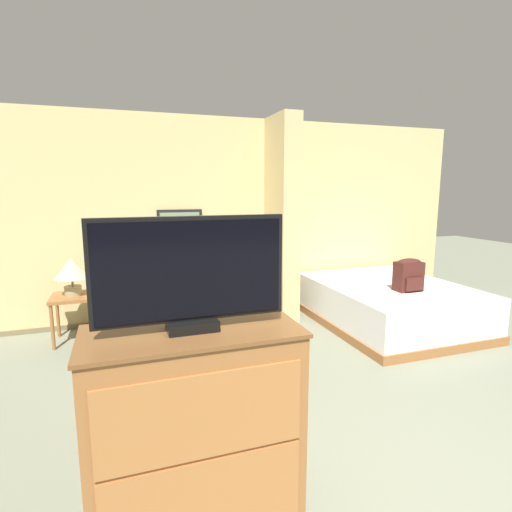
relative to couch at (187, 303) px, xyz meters
The scene contains 10 objects.
wall_back 1.37m from the couch, 29.92° to the left, with size 6.58×0.16×2.60m.
wall_partition_pillar 1.61m from the couch, ahead, with size 0.24×0.68×2.60m.
couch is the anchor object (origin of this frame).
coffee_table 0.90m from the couch, 91.51° to the right, with size 0.77×0.48×0.40m.
side_table 1.26m from the couch, behind, with size 0.47×0.47×0.53m.
table_lamp 1.35m from the couch, behind, with size 0.37×0.37×0.42m.
tv_dresser 2.91m from the couch, 98.36° to the right, with size 1.05×0.50×1.02m.
tv 3.07m from the couch, 98.37° to the right, with size 0.92×0.16×0.55m.
bed 2.50m from the couch, 15.02° to the right, with size 1.64×2.06×0.52m.
backpack 2.64m from the couch, 23.16° to the right, with size 0.31×0.21×0.38m.
Camera 1 is at (-1.56, -1.28, 1.69)m, focal length 28.00 mm.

